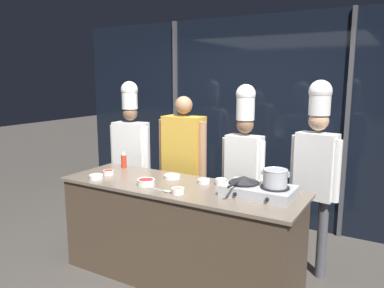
{
  "coord_description": "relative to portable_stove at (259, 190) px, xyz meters",
  "views": [
    {
      "loc": [
        1.79,
        -2.84,
        1.92
      ],
      "look_at": [
        0.0,
        0.25,
        1.28
      ],
      "focal_mm": 35.0,
      "sensor_mm": 36.0,
      "label": 1
    }
  ],
  "objects": [
    {
      "name": "ground_plane",
      "position": [
        -0.76,
        -0.08,
        -0.98
      ],
      "size": [
        24.0,
        24.0,
        0.0
      ],
      "primitive_type": "plane",
      "color": "#47423D"
    },
    {
      "name": "window_wall_back",
      "position": [
        -0.76,
        1.77,
        0.37
      ],
      "size": [
        5.58,
        0.09,
        2.7
      ],
      "color": "black",
      "rests_on": "ground_plane"
    },
    {
      "name": "demo_counter",
      "position": [
        -0.76,
        -0.08,
        -0.51
      ],
      "size": [
        2.33,
        0.76,
        0.93
      ],
      "color": "#4C3D2D",
      "rests_on": "ground_plane"
    },
    {
      "name": "portable_stove",
      "position": [
        0.0,
        0.0,
        0.0
      ],
      "size": [
        0.6,
        0.38,
        0.1
      ],
      "color": "#B2B5BA",
      "rests_on": "demo_counter"
    },
    {
      "name": "frying_pan",
      "position": [
        -0.14,
        -0.0,
        0.08
      ],
      "size": [
        0.27,
        0.46,
        0.05
      ],
      "color": "#232326",
      "rests_on": "portable_stove"
    },
    {
      "name": "stock_pot",
      "position": [
        0.14,
        0.0,
        0.13
      ],
      "size": [
        0.23,
        0.2,
        0.15
      ],
      "color": "#B7BABF",
      "rests_on": "portable_stove"
    },
    {
      "name": "squeeze_bottle_chili",
      "position": [
        -1.64,
        0.19,
        0.04
      ],
      "size": [
        0.06,
        0.06,
        0.19
      ],
      "color": "red",
      "rests_on": "demo_counter"
    },
    {
      "name": "prep_bowl_bean_sprouts",
      "position": [
        -0.94,
        0.09,
        -0.03
      ],
      "size": [
        0.16,
        0.16,
        0.04
      ],
      "color": "white",
      "rests_on": "demo_counter"
    },
    {
      "name": "prep_bowl_mushrooms",
      "position": [
        -0.62,
        -0.3,
        -0.02
      ],
      "size": [
        0.11,
        0.11,
        0.05
      ],
      "color": "white",
      "rests_on": "demo_counter"
    },
    {
      "name": "prep_bowl_chicken",
      "position": [
        -0.59,
        0.1,
        -0.03
      ],
      "size": [
        0.12,
        0.12,
        0.04
      ],
      "color": "white",
      "rests_on": "demo_counter"
    },
    {
      "name": "prep_bowl_rice",
      "position": [
        -0.42,
        0.13,
        -0.01
      ],
      "size": [
        0.11,
        0.11,
        0.06
      ],
      "color": "white",
      "rests_on": "demo_counter"
    },
    {
      "name": "prep_bowl_chili_flakes",
      "position": [
        -1.58,
        -0.12,
        -0.02
      ],
      "size": [
        0.11,
        0.11,
        0.05
      ],
      "color": "white",
      "rests_on": "demo_counter"
    },
    {
      "name": "prep_bowl_bell_pepper",
      "position": [
        -1.02,
        -0.23,
        -0.01
      ],
      "size": [
        0.17,
        0.17,
        0.06
      ],
      "color": "white",
      "rests_on": "demo_counter"
    },
    {
      "name": "prep_bowl_noodles",
      "position": [
        -1.58,
        -0.29,
        -0.02
      ],
      "size": [
        0.14,
        0.14,
        0.04
      ],
      "color": "white",
      "rests_on": "demo_counter"
    },
    {
      "name": "serving_spoon_slotted",
      "position": [
        -0.76,
        -0.31,
        -0.04
      ],
      "size": [
        0.26,
        0.06,
        0.02
      ],
      "color": "#B2B5BA",
      "rests_on": "demo_counter"
    },
    {
      "name": "chef_head",
      "position": [
        -1.9,
        0.64,
        0.1
      ],
      "size": [
        0.55,
        0.25,
        1.87
      ],
      "rotation": [
        0.0,
        0.0,
        3.23
      ],
      "color": "#4C4C51",
      "rests_on": "ground_plane"
    },
    {
      "name": "person_guest",
      "position": [
        -1.11,
        0.6,
        0.06
      ],
      "size": [
        0.6,
        0.24,
        1.72
      ],
      "rotation": [
        0.0,
        0.0,
        3.16
      ],
      "color": "#2D3856",
      "rests_on": "ground_plane"
    },
    {
      "name": "chef_sous",
      "position": [
        -0.39,
        0.62,
        0.11
      ],
      "size": [
        0.48,
        0.22,
        1.85
      ],
      "rotation": [
        0.0,
        0.0,
        3.06
      ],
      "color": "#232326",
      "rests_on": "ground_plane"
    },
    {
      "name": "chef_line",
      "position": [
        0.32,
        0.65,
        0.16
      ],
      "size": [
        0.48,
        0.26,
        1.9
      ],
      "rotation": [
        0.0,
        0.0,
        2.96
      ],
      "color": "#4C4C51",
      "rests_on": "ground_plane"
    }
  ]
}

